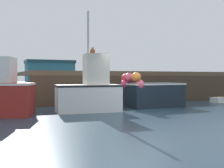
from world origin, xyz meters
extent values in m
cube|color=#283D4C|center=(0.00, 0.00, -0.05)|extent=(120.00, 160.00, 0.10)
cube|color=brown|center=(2.73, 8.68, 1.71)|extent=(13.07, 8.86, 0.25)
cube|color=#433527|center=(2.73, 4.37, 0.79)|extent=(13.07, 0.24, 1.58)
cylinder|color=#433527|center=(-3.40, 4.47, 0.79)|extent=(0.35, 0.35, 1.58)
cylinder|color=#433527|center=(2.73, 4.47, 0.79)|extent=(0.35, 0.35, 1.58)
cylinder|color=#433527|center=(8.87, 4.47, 0.79)|extent=(0.35, 0.35, 1.58)
cylinder|color=#433527|center=(-1.19, 12.88, 0.79)|extent=(0.35, 0.35, 1.58)
cylinder|color=#433527|center=(6.66, 12.88, 0.79)|extent=(0.35, 0.35, 1.58)
cylinder|color=#433527|center=(-0.33, 4.47, 0.79)|extent=(6.17, 0.17, 1.44)
cube|color=silver|center=(-1.68, 1.58, 0.59)|extent=(2.83, 1.52, 1.17)
cube|color=black|center=(-1.68, 1.58, 1.12)|extent=(2.89, 1.55, 0.08)
cube|color=beige|center=(-1.34, 1.55, 1.84)|extent=(1.05, 1.04, 1.34)
cylinder|color=#B7B7BC|center=(-1.68, 1.58, 3.43)|extent=(0.10, 0.10, 1.84)
cube|color=#19232D|center=(1.95, 2.13, 0.60)|extent=(2.88, 1.60, 1.21)
cube|color=silver|center=(1.95, 2.13, 1.16)|extent=(2.94, 1.63, 0.08)
sphere|color=red|center=(0.68, 2.67, 1.43)|extent=(0.51, 0.51, 0.51)
sphere|color=#DB3866|center=(0.53, 2.53, 1.17)|extent=(0.41, 0.41, 0.41)
sphere|color=#EA5B70|center=(0.74, 2.58, 1.36)|extent=(0.41, 0.41, 0.41)
sphere|color=#EA5B70|center=(0.64, 2.29, 1.51)|extent=(0.41, 0.41, 0.41)
sphere|color=orange|center=(0.62, 1.48, 1.51)|extent=(0.44, 0.44, 0.44)
sphere|color=#DB3866|center=(0.83, 2.15, 1.46)|extent=(0.38, 0.38, 0.38)
sphere|color=#EA5B70|center=(0.80, 1.47, 1.16)|extent=(0.44, 0.44, 0.44)
cube|color=white|center=(7.03, 2.69, 0.15)|extent=(1.51, 0.75, 0.30)
cube|color=#7F6647|center=(7.03, 2.69, 0.32)|extent=(0.14, 0.60, 0.04)
cylinder|color=#2D3342|center=(0.85, 8.41, 2.26)|extent=(0.29, 0.29, 0.86)
cylinder|color=#994C1E|center=(0.85, 8.41, 3.02)|extent=(0.34, 0.34, 0.67)
sphere|color=tan|center=(0.85, 8.41, 3.47)|extent=(0.22, 0.22, 0.22)
cube|color=#2D6B7A|center=(3.08, 37.08, 1.84)|extent=(7.41, 5.00, 3.68)
cube|color=#1B4049|center=(3.08, 37.08, 3.93)|extent=(7.71, 5.20, 0.50)
camera|label=1|loc=(-5.45, -10.10, 1.53)|focal=45.30mm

